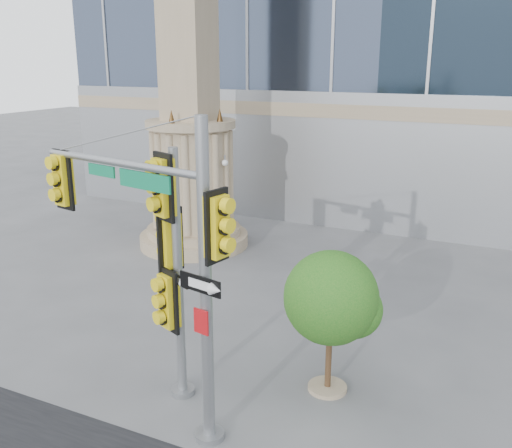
% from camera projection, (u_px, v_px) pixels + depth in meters
% --- Properties ---
extents(ground, '(120.00, 120.00, 0.00)m').
position_uv_depth(ground, '(213.00, 391.00, 13.18)').
color(ground, '#545456').
rests_on(ground, ground).
extents(monument, '(4.40, 4.40, 16.60)m').
position_uv_depth(monument, '(190.00, 109.00, 21.91)').
color(monument, gray).
rests_on(monument, ground).
extents(main_signal_pole, '(4.96, 1.46, 6.48)m').
position_uv_depth(main_signal_pole, '(160.00, 239.00, 11.12)').
color(main_signal_pole, slate).
rests_on(main_signal_pole, ground).
extents(secondary_signal_pole, '(0.96, 0.95, 5.68)m').
position_uv_depth(secondary_signal_pole, '(171.00, 257.00, 12.13)').
color(secondary_signal_pole, slate).
rests_on(secondary_signal_pole, ground).
extents(street_tree, '(2.17, 2.12, 3.37)m').
position_uv_depth(street_tree, '(333.00, 302.00, 12.62)').
color(street_tree, gray).
rests_on(street_tree, ground).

